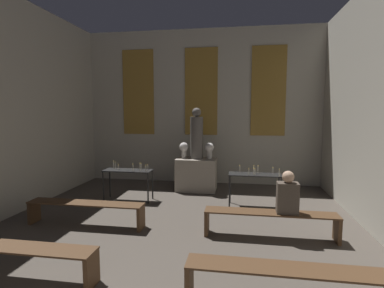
{
  "coord_description": "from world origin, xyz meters",
  "views": [
    {
      "loc": [
        1.19,
        -0.02,
        2.21
      ],
      "look_at": [
        0.0,
        7.35,
        1.39
      ],
      "focal_mm": 28.0,
      "sensor_mm": 36.0,
      "label": 1
    }
  ],
  "objects_px": {
    "pew_back_right": "(270,219)",
    "pew_second_right": "(286,278)",
    "statue": "(197,135)",
    "pew_second_left": "(12,254)",
    "altar": "(197,174)",
    "flower_vase_right": "(209,149)",
    "person_seated": "(288,195)",
    "pew_back_left": "(86,208)",
    "candle_rack_right": "(255,179)",
    "flower_vase_left": "(184,149)",
    "candle_rack_left": "(128,174)"
  },
  "relations": [
    {
      "from": "pew_back_right",
      "to": "person_seated",
      "type": "height_order",
      "value": "person_seated"
    },
    {
      "from": "pew_second_left",
      "to": "candle_rack_right",
      "type": "bearing_deg",
      "value": 47.96
    },
    {
      "from": "flower_vase_left",
      "to": "pew_back_right",
      "type": "height_order",
      "value": "flower_vase_left"
    },
    {
      "from": "flower_vase_left",
      "to": "pew_back_left",
      "type": "distance_m",
      "value": 3.37
    },
    {
      "from": "pew_back_right",
      "to": "pew_second_right",
      "type": "bearing_deg",
      "value": -90.0
    },
    {
      "from": "candle_rack_left",
      "to": "pew_second_right",
      "type": "xyz_separation_m",
      "value": [
        3.27,
        -3.64,
        -0.31
      ]
    },
    {
      "from": "statue",
      "to": "flower_vase_left",
      "type": "relative_size",
      "value": 3.17
    },
    {
      "from": "candle_rack_right",
      "to": "person_seated",
      "type": "height_order",
      "value": "person_seated"
    },
    {
      "from": "flower_vase_left",
      "to": "pew_back_right",
      "type": "bearing_deg",
      "value": -54.81
    },
    {
      "from": "pew_second_left",
      "to": "pew_back_left",
      "type": "relative_size",
      "value": 1.0
    },
    {
      "from": "pew_back_right",
      "to": "pew_back_left",
      "type": "bearing_deg",
      "value": 180.0
    },
    {
      "from": "altar",
      "to": "statue",
      "type": "height_order",
      "value": "statue"
    },
    {
      "from": "person_seated",
      "to": "statue",
      "type": "bearing_deg",
      "value": 124.15
    },
    {
      "from": "person_seated",
      "to": "candle_rack_right",
      "type": "bearing_deg",
      "value": 105.03
    },
    {
      "from": "pew_back_right",
      "to": "person_seated",
      "type": "bearing_deg",
      "value": -0.0
    },
    {
      "from": "flower_vase_right",
      "to": "statue",
      "type": "bearing_deg",
      "value": 180.0
    },
    {
      "from": "pew_back_left",
      "to": "person_seated",
      "type": "height_order",
      "value": "person_seated"
    },
    {
      "from": "flower_vase_right",
      "to": "pew_second_right",
      "type": "bearing_deg",
      "value": -74.22
    },
    {
      "from": "statue",
      "to": "candle_rack_right",
      "type": "height_order",
      "value": "statue"
    },
    {
      "from": "flower_vase_left",
      "to": "altar",
      "type": "bearing_deg",
      "value": 0.0
    },
    {
      "from": "candle_rack_right",
      "to": "pew_back_left",
      "type": "xyz_separation_m",
      "value": [
        -3.28,
        -1.74,
        -0.31
      ]
    },
    {
      "from": "flower_vase_left",
      "to": "person_seated",
      "type": "distance_m",
      "value": 3.82
    },
    {
      "from": "altar",
      "to": "flower_vase_left",
      "type": "xyz_separation_m",
      "value": [
        -0.36,
        0.0,
        0.72
      ]
    },
    {
      "from": "candle_rack_left",
      "to": "pew_second_right",
      "type": "relative_size",
      "value": 0.53
    },
    {
      "from": "pew_second_right",
      "to": "pew_back_left",
      "type": "height_order",
      "value": "same"
    },
    {
      "from": "flower_vase_left",
      "to": "pew_second_right",
      "type": "bearing_deg",
      "value": -66.71
    },
    {
      "from": "pew_back_right",
      "to": "person_seated",
      "type": "distance_m",
      "value": 0.52
    },
    {
      "from": "statue",
      "to": "person_seated",
      "type": "height_order",
      "value": "statue"
    },
    {
      "from": "altar",
      "to": "statue",
      "type": "bearing_deg",
      "value": 0.0
    },
    {
      "from": "statue",
      "to": "pew_second_left",
      "type": "bearing_deg",
      "value": -109.62
    },
    {
      "from": "pew_second_right",
      "to": "candle_rack_left",
      "type": "bearing_deg",
      "value": 131.99
    },
    {
      "from": "candle_rack_left",
      "to": "person_seated",
      "type": "relative_size",
      "value": 1.62
    },
    {
      "from": "flower_vase_right",
      "to": "pew_second_right",
      "type": "relative_size",
      "value": 0.19
    },
    {
      "from": "candle_rack_right",
      "to": "pew_second_right",
      "type": "bearing_deg",
      "value": -87.04
    },
    {
      "from": "altar",
      "to": "pew_back_right",
      "type": "bearing_deg",
      "value": -59.72
    },
    {
      "from": "statue",
      "to": "pew_back_left",
      "type": "height_order",
      "value": "statue"
    },
    {
      "from": "pew_back_left",
      "to": "pew_back_right",
      "type": "distance_m",
      "value": 3.47
    },
    {
      "from": "flower_vase_left",
      "to": "candle_rack_left",
      "type": "xyz_separation_m",
      "value": [
        -1.18,
        -1.22,
        -0.51
      ]
    },
    {
      "from": "pew_back_left",
      "to": "person_seated",
      "type": "xyz_separation_m",
      "value": [
        3.75,
        -0.0,
        0.44
      ]
    },
    {
      "from": "flower_vase_left",
      "to": "pew_second_left",
      "type": "bearing_deg",
      "value": -105.78
    },
    {
      "from": "flower_vase_right",
      "to": "candle_rack_right",
      "type": "distance_m",
      "value": 1.78
    },
    {
      "from": "person_seated",
      "to": "pew_second_left",
      "type": "bearing_deg",
      "value": -153.19
    },
    {
      "from": "statue",
      "to": "flower_vase_right",
      "type": "bearing_deg",
      "value": 0.0
    },
    {
      "from": "candle_rack_right",
      "to": "pew_back_right",
      "type": "xyz_separation_m",
      "value": [
        0.19,
        -1.74,
        -0.31
      ]
    },
    {
      "from": "flower_vase_right",
      "to": "person_seated",
      "type": "distance_m",
      "value": 3.42
    },
    {
      "from": "statue",
      "to": "flower_vase_left",
      "type": "height_order",
      "value": "statue"
    },
    {
      "from": "flower_vase_left",
      "to": "pew_back_left",
      "type": "relative_size",
      "value": 0.19
    },
    {
      "from": "altar",
      "to": "pew_back_right",
      "type": "xyz_separation_m",
      "value": [
        1.73,
        -2.97,
        -0.1
      ]
    },
    {
      "from": "candle_rack_left",
      "to": "person_seated",
      "type": "distance_m",
      "value": 3.96
    },
    {
      "from": "candle_rack_right",
      "to": "pew_second_left",
      "type": "height_order",
      "value": "candle_rack_right"
    }
  ]
}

